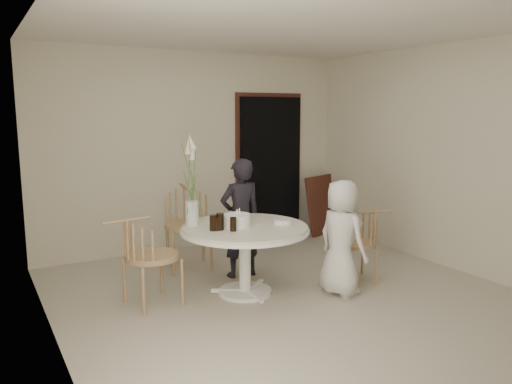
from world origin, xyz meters
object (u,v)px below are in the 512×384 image
table (245,237)px  girl (240,218)px  flower_vase (192,193)px  boy (342,238)px  chair_right (365,236)px  birthday_cake (237,220)px  chair_far (186,215)px  chair_left (140,249)px

table → girl: 0.58m
flower_vase → boy: bearing=-31.5°
chair_right → birthday_cake: birthday_cake is taller
chair_far → flower_vase: (-0.31, -0.92, 0.43)m
table → birthday_cake: (-0.08, 0.01, 0.18)m
chair_far → chair_right: (1.52, -1.53, -0.12)m
girl → chair_right: bearing=145.1°
chair_left → chair_far: bearing=-49.9°
birthday_cake → chair_right: bearing=-12.3°
chair_far → birthday_cake: chair_far is taller
chair_far → flower_vase: size_ratio=1.04×
table → chair_left: size_ratio=1.46×
birthday_cake → flower_vase: size_ratio=0.29×
birthday_cake → flower_vase: bearing=142.1°
boy → birthday_cake: size_ratio=4.45×
table → chair_left: chair_left is taller
chair_right → birthday_cake: size_ratio=2.95×
chair_far → chair_right: chair_far is taller
chair_left → girl: 1.33m
birthday_cake → flower_vase: (-0.37, 0.29, 0.27)m
girl → table: bearing=67.5°
chair_right → chair_far: bearing=-118.2°
chair_right → flower_vase: size_ratio=0.84×
table → chair_left: (-1.05, 0.19, -0.03)m
chair_far → girl: size_ratio=0.72×
chair_far → table: bearing=-70.7°
table → chair_far: chair_far is taller
chair_far → girl: 0.80m
girl → boy: size_ratio=1.14×
boy → flower_vase: 1.62m
chair_far → boy: bearing=-47.3°
chair_right → birthday_cake: (-1.45, 0.32, 0.28)m
table → girl: size_ratio=0.97×
chair_far → chair_left: chair_far is taller
chair_right → girl: size_ratio=0.58×
table → chair_far: size_ratio=1.34×
chair_right → girl: (-1.14, 0.83, 0.17)m
chair_far → chair_left: size_ratio=1.09×
table → chair_far: (-0.15, 1.23, 0.02)m
table → chair_right: (1.37, -0.30, -0.10)m
boy → birthday_cake: 1.10m
chair_right → girl: bearing=-109.0°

